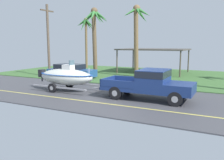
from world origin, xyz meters
TOP-DOWN VIEW (x-y plane):
  - ground at (0.00, 8.38)m, footprint 36.00×22.00m
  - pickup_truck_towing at (2.04, 0.30)m, footprint 5.68×2.14m
  - boat_on_trailer at (-4.40, 0.30)m, footprint 5.62×2.18m
  - parked_sedan_near at (-7.91, 5.71)m, footprint 4.78×1.92m
  - carport_awning at (-1.83, 13.14)m, footprint 7.42×5.37m
  - palm_tree_near_right at (-11.85, 14.63)m, footprint 2.98×3.02m
  - palm_tree_far_left at (-2.31, 8.92)m, footprint 2.88×2.98m
  - palm_tree_far_right at (-6.38, 7.78)m, footprint 2.92×3.31m
  - utility_pole at (-10.17, 5.14)m, footprint 0.24×1.80m

SIDE VIEW (x-z plane):
  - ground at x=0.00m, z-range -0.07..0.04m
  - parked_sedan_near at x=-7.91m, z-range -0.02..1.36m
  - boat_on_trailer at x=-4.40m, z-range -0.09..2.12m
  - pickup_truck_towing at x=2.04m, z-range 0.11..1.94m
  - carport_awning at x=-1.83m, z-range 1.27..4.06m
  - utility_pole at x=-10.17m, z-range 0.15..7.27m
  - palm_tree_far_left at x=-2.31m, z-range 1.55..8.62m
  - palm_tree_far_right at x=-6.38m, z-range 1.71..8.63m
  - palm_tree_near_right at x=-11.85m, z-range 1.91..8.75m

